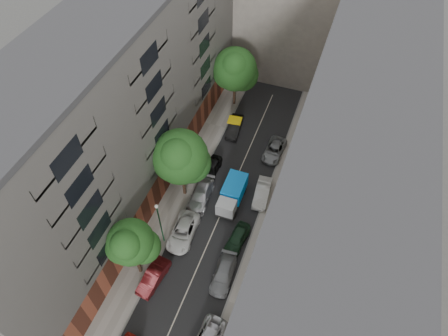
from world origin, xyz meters
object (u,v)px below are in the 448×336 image
at_px(tarp_truck, 232,194).
at_px(car_left_4, 211,168).
at_px(car_right_1, 223,274).
at_px(pedestrian, 302,151).
at_px(tree_mid, 181,159).
at_px(car_right_2, 237,238).
at_px(car_right_4, 274,150).
at_px(car_left_2, 183,232).
at_px(tree_near, 131,244).
at_px(tree_far, 235,71).
at_px(car_left_3, 201,195).
at_px(lamp_post, 159,220).
at_px(car_left_1, 153,277).
at_px(car_right_3, 262,193).
at_px(car_left_5, 235,127).

bearing_deg(tarp_truck, car_left_4, 138.47).
xyz_separation_m(car_right_1, pedestrian, (3.60, 18.35, 0.25)).
xyz_separation_m(tarp_truck, tree_mid, (-5.36, -0.92, 4.86)).
relative_size(car_right_2, car_right_4, 0.87).
xyz_separation_m(car_left_2, tree_mid, (-1.96, 5.02, 5.49)).
xyz_separation_m(car_right_2, tree_near, (-7.85, -6.51, 4.93)).
bearing_deg(tree_far, tarp_truck, -72.13).
height_order(car_left_2, car_left_3, car_left_3).
distance_m(car_right_2, lamp_post, 8.38).
bearing_deg(tarp_truck, lamp_post, -124.79).
height_order(car_left_1, car_right_3, car_right_3).
relative_size(car_left_3, car_right_4, 1.11).
height_order(car_right_3, tree_near, tree_near).
bearing_deg(car_left_4, car_left_3, -85.22).
height_order(car_right_4, tree_mid, tree_mid).
bearing_deg(car_left_4, car_right_4, 41.08).
bearing_deg(car_left_5, car_left_3, -95.70).
xyz_separation_m(tarp_truck, car_right_4, (2.54, 8.66, -0.71)).
xyz_separation_m(car_left_4, car_right_2, (5.92, -8.00, 0.01)).
relative_size(car_left_1, car_left_3, 0.83).
bearing_deg(tree_near, car_right_1, 16.39).
height_order(tree_near, tree_mid, tree_mid).
distance_m(car_left_4, tree_far, 13.61).
height_order(car_right_2, car_right_4, car_right_2).
bearing_deg(car_right_1, tree_near, -167.22).
distance_m(tree_far, pedestrian, 13.53).
height_order(car_left_5, car_right_4, car_left_5).
bearing_deg(car_right_4, pedestrian, 16.00).
distance_m(car_left_3, tree_near, 11.70).
bearing_deg(car_right_3, tarp_truck, -154.54).
xyz_separation_m(car_right_1, car_right_3, (0.80, 10.70, 0.07)).
distance_m(tree_near, lamp_post, 4.27).
bearing_deg(tarp_truck, tree_near, -117.01).
relative_size(tarp_truck, pedestrian, 3.47).
xyz_separation_m(car_right_2, tree_far, (-7.30, 20.58, 5.02)).
bearing_deg(tree_near, car_right_4, 67.65).
xyz_separation_m(car_right_2, car_right_4, (0.34, 13.40, -0.05)).
relative_size(car_right_3, tree_far, 0.52).
bearing_deg(car_right_4, car_right_2, -88.42).
bearing_deg(lamp_post, car_right_1, -12.81).
bearing_deg(lamp_post, car_right_3, 48.55).
distance_m(car_right_1, tree_far, 26.32).
relative_size(car_right_3, tree_mid, 0.49).
height_order(tree_far, lamp_post, tree_far).
xyz_separation_m(car_left_3, tree_far, (-1.70, 16.69, 4.96)).
relative_size(tarp_truck, car_left_5, 1.20).
bearing_deg(tarp_truck, car_right_1, -76.53).
height_order(tree_mid, lamp_post, tree_mid).
bearing_deg(tree_mid, tree_far, 89.12).
relative_size(tree_near, lamp_post, 1.25).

